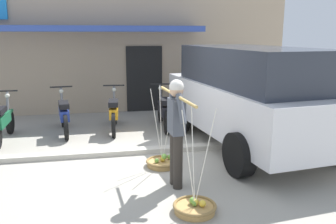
% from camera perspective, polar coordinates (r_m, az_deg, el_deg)
% --- Properties ---
extents(ground_plane, '(90.00, 90.00, 0.00)m').
position_cam_1_polar(ground_plane, '(6.52, -4.39, -8.67)').
color(ground_plane, '#9E998C').
extents(sidewalk_curb, '(20.00, 0.24, 0.10)m').
position_cam_1_polar(sidewalk_curb, '(7.16, -5.07, -6.30)').
color(sidewalk_curb, '#BAB4A5').
rests_on(sidewalk_curb, ground).
extents(fruit_vendor, '(0.22, 1.76, 1.70)m').
position_cam_1_polar(fruit_vendor, '(5.38, 1.36, -2.31)').
color(fruit_vendor, '#2D2823').
rests_on(fruit_vendor, ground).
extents(fruit_basket_left_side, '(0.60, 0.60, 1.45)m').
position_cam_1_polar(fruit_basket_left_side, '(4.92, 4.36, -15.06)').
color(fruit_basket_left_side, '#B2894C').
rests_on(fruit_basket_left_side, ground).
extents(fruit_basket_right_side, '(0.60, 0.60, 1.45)m').
position_cam_1_polar(fruit_basket_right_side, '(6.46, -0.92, -8.09)').
color(fruit_basket_right_side, '#B2894C').
rests_on(fruit_basket_right_side, ground).
extents(motorcycle_nearest_shop, '(0.54, 1.82, 1.09)m').
position_cam_1_polar(motorcycle_nearest_shop, '(8.61, -25.23, -1.45)').
color(motorcycle_nearest_shop, black).
rests_on(motorcycle_nearest_shop, ground).
extents(motorcycle_second_in_row, '(0.54, 1.81, 1.09)m').
position_cam_1_polar(motorcycle_second_in_row, '(8.81, -16.53, -0.47)').
color(motorcycle_second_in_row, black).
rests_on(motorcycle_second_in_row, ground).
extents(motorcycle_third_in_row, '(0.54, 1.82, 1.09)m').
position_cam_1_polar(motorcycle_third_in_row, '(8.77, -8.75, -0.14)').
color(motorcycle_third_in_row, black).
rests_on(motorcycle_third_in_row, ground).
extents(motorcycle_end_of_row, '(0.54, 1.82, 1.09)m').
position_cam_1_polar(motorcycle_end_of_row, '(8.90, -0.73, 0.19)').
color(motorcycle_end_of_row, black).
rests_on(motorcycle_end_of_row, ground).
extents(parked_truck, '(2.57, 4.98, 2.10)m').
position_cam_1_polar(parked_truck, '(7.53, 12.80, 2.86)').
color(parked_truck, silver).
rests_on(parked_truck, ground).
extents(storefront_building, '(13.00, 6.00, 4.20)m').
position_cam_1_polar(storefront_building, '(13.24, -13.92, 11.08)').
color(storefront_building, tan).
rests_on(storefront_building, ground).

